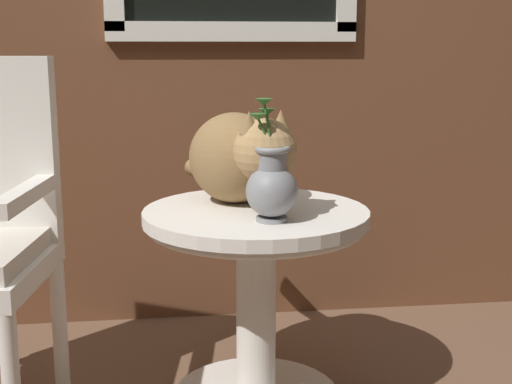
{
  "coord_description": "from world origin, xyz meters",
  "views": [
    {
      "loc": [
        -0.01,
        -1.77,
        1.04
      ],
      "look_at": [
        0.23,
        0.14,
        0.64
      ],
      "focal_mm": 49.56,
      "sensor_mm": 36.0,
      "label": 1
    }
  ],
  "objects": [
    {
      "name": "pewter_vase_with_ivy",
      "position": [
        0.25,
        -0.0,
        0.69
      ],
      "size": [
        0.14,
        0.14,
        0.32
      ],
      "color": "gray",
      "rests_on": "wicker_side_table"
    },
    {
      "name": "wicker_side_table",
      "position": [
        0.23,
        0.14,
        0.4
      ],
      "size": [
        0.63,
        0.63,
        0.59
      ],
      "color": "silver",
      "rests_on": "ground_plane"
    },
    {
      "name": "cat",
      "position": [
        0.19,
        0.21,
        0.73
      ],
      "size": [
        0.34,
        0.59,
        0.28
      ],
      "color": "olive",
      "rests_on": "wicker_side_table"
    }
  ]
}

